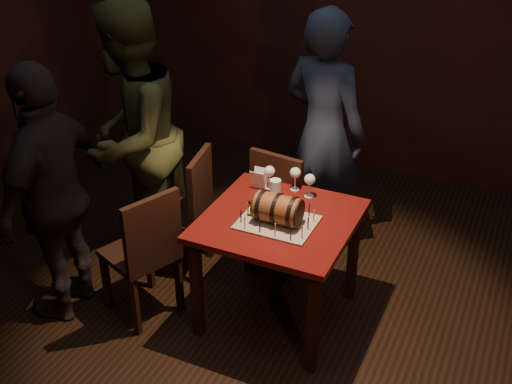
% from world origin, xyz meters
% --- Properties ---
extents(room_shell, '(5.04, 5.04, 2.80)m').
position_xyz_m(room_shell, '(0.00, 0.00, 1.40)').
color(room_shell, black).
rests_on(room_shell, ground).
extents(pub_table, '(0.90, 0.90, 0.75)m').
position_xyz_m(pub_table, '(0.05, 0.14, 0.64)').
color(pub_table, '#430B0B').
rests_on(pub_table, ground).
extents(cake_board, '(0.45, 0.35, 0.01)m').
position_xyz_m(cake_board, '(0.07, 0.08, 0.76)').
color(cake_board, gray).
rests_on(cake_board, pub_table).
extents(barrel_cake, '(0.33, 0.19, 0.19)m').
position_xyz_m(barrel_cake, '(0.06, 0.08, 0.85)').
color(barrel_cake, brown).
rests_on(barrel_cake, cake_board).
extents(birthday_candles, '(0.40, 0.30, 0.09)m').
position_xyz_m(birthday_candles, '(0.07, 0.08, 0.80)').
color(birthday_candles, '#F2D591').
rests_on(birthday_candles, cake_board).
extents(wine_glass_left, '(0.07, 0.07, 0.16)m').
position_xyz_m(wine_glass_left, '(-0.15, 0.46, 0.87)').
color(wine_glass_left, silver).
rests_on(wine_glass_left, pub_table).
extents(wine_glass_mid, '(0.07, 0.07, 0.16)m').
position_xyz_m(wine_glass_mid, '(0.01, 0.51, 0.87)').
color(wine_glass_mid, silver).
rests_on(wine_glass_mid, pub_table).
extents(wine_glass_right, '(0.07, 0.07, 0.16)m').
position_xyz_m(wine_glass_right, '(0.12, 0.46, 0.87)').
color(wine_glass_right, silver).
rests_on(wine_glass_right, pub_table).
extents(pint_of_ale, '(0.07, 0.07, 0.15)m').
position_xyz_m(pint_of_ale, '(-0.05, 0.32, 0.82)').
color(pint_of_ale, silver).
rests_on(pint_of_ale, pub_table).
extents(menu_card, '(0.10, 0.05, 0.13)m').
position_xyz_m(menu_card, '(-0.22, 0.43, 0.81)').
color(menu_card, white).
rests_on(menu_card, pub_table).
extents(chair_back, '(0.45, 0.45, 0.93)m').
position_xyz_m(chair_back, '(-0.15, 0.70, 0.52)').
color(chair_back, black).
rests_on(chair_back, ground).
extents(chair_left_rear, '(0.46, 0.46, 0.93)m').
position_xyz_m(chair_left_rear, '(-0.73, 0.36, 0.52)').
color(chair_left_rear, black).
rests_on(chair_left_rear, ground).
extents(chair_left_front, '(0.52, 0.52, 0.93)m').
position_xyz_m(chair_left_front, '(-0.70, -0.21, 0.52)').
color(chair_left_front, black).
rests_on(chair_left_front, ground).
extents(person_back, '(0.75, 0.58, 1.82)m').
position_xyz_m(person_back, '(-0.01, 1.11, 0.91)').
color(person_back, '#1B2437').
rests_on(person_back, ground).
extents(person_left_rear, '(0.84, 1.02, 1.92)m').
position_xyz_m(person_left_rear, '(-1.16, 0.36, 0.96)').
color(person_left_rear, '#32391C').
rests_on(person_left_rear, ground).
extents(person_left_front, '(0.50, 1.03, 1.70)m').
position_xyz_m(person_left_front, '(-1.25, -0.34, 0.85)').
color(person_left_front, black).
rests_on(person_left_front, ground).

